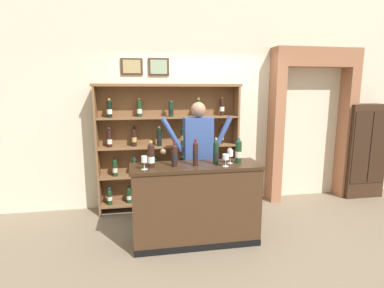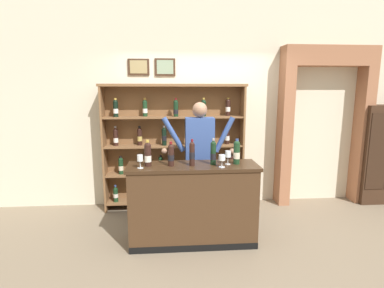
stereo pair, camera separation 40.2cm
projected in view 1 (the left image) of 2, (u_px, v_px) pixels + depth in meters
ground_plane at (211, 241)px, 3.91m from camera, size 14.00×14.00×0.02m
back_wall at (191, 97)px, 5.01m from camera, size 12.00×0.19×3.55m
wine_shelf at (169, 145)px, 4.81m from camera, size 2.25×0.31×1.99m
archway_doorway at (310, 115)px, 5.31m from camera, size 1.52×0.45×2.59m
side_cabinet at (361, 150)px, 5.46m from camera, size 0.71×0.41×1.66m
tasting_counter at (196, 204)px, 3.78m from camera, size 1.60×0.51×1.01m
shopkeeper at (198, 150)px, 4.24m from camera, size 1.03×0.22×1.74m
tasting_bottle_super_tuscan at (151, 155)px, 3.56m from camera, size 0.08×0.08×0.32m
tasting_bottle_rosso at (175, 155)px, 3.60m from camera, size 0.08×0.08×0.29m
tasting_bottle_prosecco at (196, 153)px, 3.63m from camera, size 0.07×0.07×0.32m
tasting_bottle_bianco at (216, 152)px, 3.71m from camera, size 0.07×0.07×0.33m
tasting_bottle_chianti at (238, 151)px, 3.77m from camera, size 0.08×0.08×0.31m
wine_glass_left at (230, 154)px, 3.74m from camera, size 0.07×0.07×0.17m
wine_glass_right at (226, 157)px, 3.60m from camera, size 0.08×0.08×0.15m
wine_glass_spare at (144, 160)px, 3.46m from camera, size 0.07×0.07×0.16m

